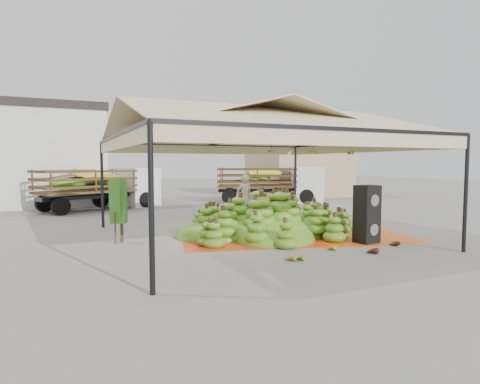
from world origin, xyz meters
name	(u,v)px	position (x,y,z in m)	size (l,w,h in m)	color
ground	(255,238)	(0.00, 0.00, 0.00)	(90.00, 90.00, 0.00)	slate
canopy_tent	(255,129)	(0.00, 0.00, 3.30)	(8.10, 8.10, 4.00)	black
building_tan	(299,166)	(10.00, 13.00, 2.07)	(6.30, 5.30, 4.10)	tan
tarp_left	(246,237)	(-0.19, 0.23, 0.01)	(3.93, 3.75, 0.01)	red
tarp_right	(346,234)	(2.94, -0.71, 0.01)	(3.55, 3.72, 0.01)	orange
banana_heap	(270,214)	(0.77, 0.40, 0.65)	(6.10, 5.01, 1.31)	#3E821B
hand_yellow_a	(330,247)	(0.97, -2.45, 0.10)	(0.43, 0.35, 0.20)	#AC8D22
hand_yellow_b	(289,257)	(-0.61, -3.00, 0.10)	(0.45, 0.37, 0.20)	gold
hand_red_a	(372,250)	(1.65, -3.23, 0.11)	(0.49, 0.40, 0.22)	#571714
hand_red_b	(394,243)	(2.89, -2.75, 0.09)	(0.42, 0.34, 0.19)	#522B12
hand_green	(298,257)	(-0.39, -3.05, 0.09)	(0.39, 0.32, 0.18)	#4A7C19
hanging_bunches	(313,152)	(1.93, -0.27, 2.62)	(3.24, 0.24, 0.20)	#527F1A
speaker_stack	(367,214)	(2.56, -2.03, 0.83)	(0.66, 0.59, 1.65)	black
banana_leaves	(127,244)	(-3.70, 0.64, 0.00)	(0.96, 1.36, 3.70)	#2E6B1C
vendor	(244,198)	(1.23, 3.33, 0.92)	(0.67, 0.44, 1.84)	gray
truck_left	(104,184)	(-3.29, 10.06, 1.25)	(6.23, 4.16, 2.03)	#503A1A
truck_right	(274,180)	(6.13, 9.65, 1.27)	(6.30, 4.39, 2.06)	#492D18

